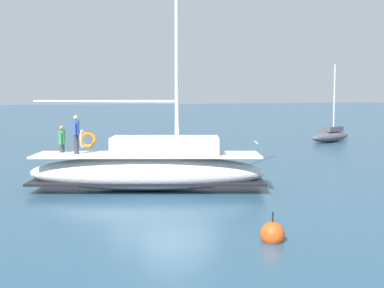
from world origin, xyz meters
name	(u,v)px	position (x,y,z in m)	size (l,w,h in m)	color
ground_plane	(173,192)	(0.00, 0.00, 0.00)	(400.00, 400.00, 0.00)	#284C66
main_sailboat	(149,168)	(-0.91, -0.67, 0.91)	(6.19, 9.73, 12.95)	silver
moored_catamaran	(331,135)	(-15.00, 20.53, 0.55)	(2.99, 5.44, 6.39)	#4C4C51
mooring_buoy	(272,234)	(7.49, -0.31, 0.20)	(0.65, 0.65, 0.93)	#EA4C19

